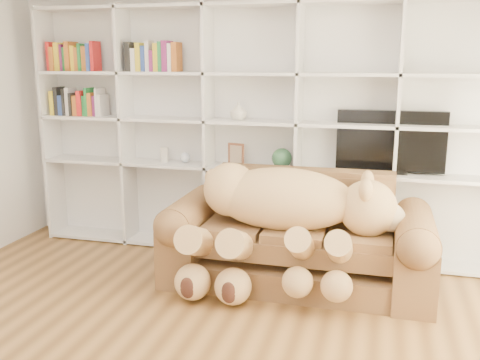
% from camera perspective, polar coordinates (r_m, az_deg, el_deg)
% --- Properties ---
extents(wall_back, '(5.00, 0.02, 2.70)m').
position_cam_1_polar(wall_back, '(5.30, 1.89, 6.99)').
color(wall_back, white).
rests_on(wall_back, floor).
extents(bookshelf, '(4.43, 0.35, 2.40)m').
position_cam_1_polar(bookshelf, '(5.23, -1.03, 6.43)').
color(bookshelf, silver).
rests_on(bookshelf, floor).
extents(sofa, '(2.22, 0.96, 0.93)m').
position_cam_1_polar(sofa, '(4.62, 6.14, -6.67)').
color(sofa, brown).
rests_on(sofa, floor).
extents(teddy_bear, '(1.75, 0.94, 1.02)m').
position_cam_1_polar(teddy_bear, '(4.37, 4.53, -3.55)').
color(teddy_bear, '#E3A771').
rests_on(teddy_bear, sofa).
extents(throw_pillow, '(0.42, 0.31, 0.39)m').
position_cam_1_polar(throw_pillow, '(4.78, 0.01, -2.05)').
color(throw_pillow, '#520E0F').
rests_on(throw_pillow, sofa).
extents(tv, '(0.96, 0.18, 0.57)m').
position_cam_1_polar(tv, '(5.05, 15.77, 3.88)').
color(tv, black).
rests_on(tv, bookshelf).
extents(picture_frame, '(0.17, 0.06, 0.21)m').
position_cam_1_polar(picture_frame, '(5.21, -0.42, 2.79)').
color(picture_frame, brown).
rests_on(picture_frame, bookshelf).
extents(green_vase, '(0.19, 0.19, 0.19)m').
position_cam_1_polar(green_vase, '(5.11, 4.48, 2.34)').
color(green_vase, '#31603D').
rests_on(green_vase, bookshelf).
extents(figurine_tall, '(0.09, 0.09, 0.15)m').
position_cam_1_polar(figurine_tall, '(5.46, -8.06, 2.69)').
color(figurine_tall, beige).
rests_on(figurine_tall, bookshelf).
extents(figurine_short, '(0.07, 0.07, 0.13)m').
position_cam_1_polar(figurine_short, '(5.46, -8.12, 2.57)').
color(figurine_short, beige).
rests_on(figurine_short, bookshelf).
extents(snow_globe, '(0.10, 0.10, 0.10)m').
position_cam_1_polar(snow_globe, '(5.38, -5.88, 2.41)').
color(snow_globe, silver).
rests_on(snow_globe, bookshelf).
extents(shelf_vase, '(0.20, 0.20, 0.17)m').
position_cam_1_polar(shelf_vase, '(5.14, -0.18, 7.37)').
color(shelf_vase, beige).
rests_on(shelf_vase, bookshelf).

